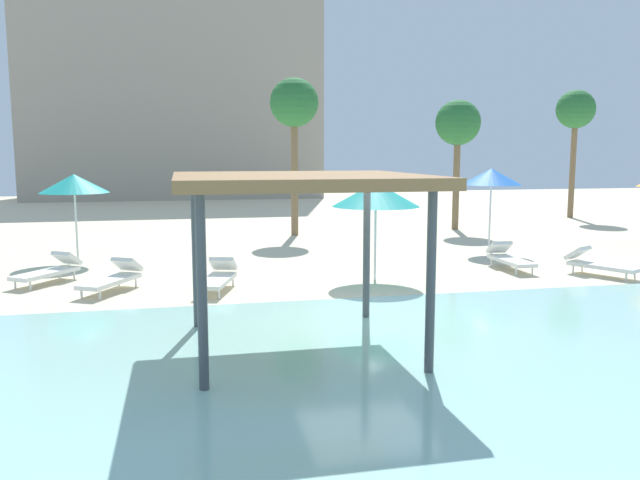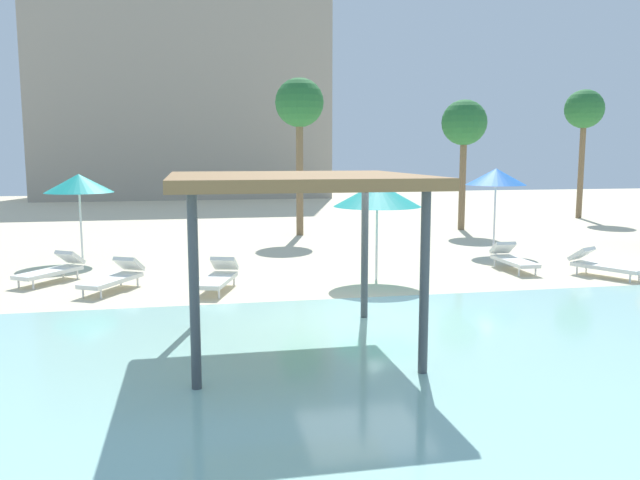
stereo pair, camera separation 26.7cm
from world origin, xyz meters
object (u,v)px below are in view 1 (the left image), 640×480
(beach_umbrella_blue_1, at_px, (491,177))
(palm_tree_1, at_px, (576,112))
(beach_umbrella_teal_2, at_px, (376,195))
(lounge_chair_2, at_px, (509,258))
(palm_tree_0, at_px, (294,106))
(lounge_chair_1, at_px, (218,277))
(lounge_chair_4, at_px, (597,263))
(beach_umbrella_teal_0, at_px, (74,184))
(palm_tree_2, at_px, (458,125))
(shade_pavilion, at_px, (299,186))
(lounge_chair_0, at_px, (50,270))
(lounge_chair_3, at_px, (114,277))

(beach_umbrella_blue_1, relative_size, palm_tree_1, 0.43)
(beach_umbrella_teal_2, xyz_separation_m, lounge_chair_2, (4.14, 0.68, -1.88))
(palm_tree_0, bearing_deg, lounge_chair_1, -110.28)
(lounge_chair_1, bearing_deg, beach_umbrella_teal_2, 113.02)
(lounge_chair_2, distance_m, lounge_chair_4, 2.30)
(lounge_chair_4, xyz_separation_m, palm_tree_0, (-6.43, 10.04, 4.72))
(beach_umbrella_blue_1, bearing_deg, beach_umbrella_teal_0, 176.09)
(palm_tree_2, bearing_deg, shade_pavilion, -122.41)
(beach_umbrella_blue_1, height_order, lounge_chair_4, beach_umbrella_blue_1)
(beach_umbrella_teal_2, height_order, lounge_chair_1, beach_umbrella_teal_2)
(palm_tree_2, bearing_deg, lounge_chair_4, -93.52)
(lounge_chair_0, bearing_deg, lounge_chair_2, 120.78)
(shade_pavilion, distance_m, beach_umbrella_teal_0, 11.18)
(lounge_chair_0, xyz_separation_m, lounge_chair_4, (14.12, -2.11, 0.00))
(lounge_chair_4, bearing_deg, palm_tree_0, -174.56)
(beach_umbrella_blue_1, xyz_separation_m, lounge_chair_2, (-1.00, -3.12, -2.15))
(palm_tree_0, bearing_deg, beach_umbrella_teal_2, -87.39)
(lounge_chair_0, relative_size, lounge_chair_2, 1.00)
(lounge_chair_2, relative_size, palm_tree_1, 0.30)
(lounge_chair_1, bearing_deg, lounge_chair_0, -96.84)
(palm_tree_0, bearing_deg, lounge_chair_4, -57.36)
(beach_umbrella_teal_2, height_order, palm_tree_1, palm_tree_1)
(lounge_chair_3, bearing_deg, lounge_chair_2, 122.25)
(beach_umbrella_teal_0, xyz_separation_m, beach_umbrella_blue_1, (13.08, -0.89, 0.13))
(lounge_chair_2, height_order, palm_tree_0, palm_tree_0)
(beach_umbrella_teal_0, relative_size, palm_tree_0, 0.43)
(shade_pavilion, bearing_deg, lounge_chair_2, 40.14)
(beach_umbrella_blue_1, distance_m, lounge_chair_3, 12.37)
(lounge_chair_2, xyz_separation_m, lounge_chair_4, (1.86, -1.36, 0.00))
(lounge_chair_2, distance_m, palm_tree_0, 10.89)
(beach_umbrella_teal_0, relative_size, beach_umbrella_teal_2, 1.04)
(beach_umbrella_teal_0, bearing_deg, lounge_chair_1, -52.51)
(lounge_chair_0, height_order, lounge_chair_2, same)
(lounge_chair_2, height_order, palm_tree_2, palm_tree_2)
(beach_umbrella_blue_1, relative_size, palm_tree_0, 0.45)
(palm_tree_1, xyz_separation_m, palm_tree_2, (-7.82, -3.41, -0.84))
(lounge_chair_1, bearing_deg, lounge_chair_2, 114.82)
(lounge_chair_3, bearing_deg, beach_umbrella_teal_0, -133.23)
(lounge_chair_2, distance_m, palm_tree_2, 10.33)
(beach_umbrella_blue_1, distance_m, lounge_chair_0, 13.64)
(beach_umbrella_blue_1, distance_m, lounge_chair_2, 3.92)
(lounge_chair_3, distance_m, palm_tree_0, 12.04)
(beach_umbrella_teal_0, height_order, beach_umbrella_blue_1, beach_umbrella_blue_1)
(beach_umbrella_blue_1, bearing_deg, lounge_chair_0, -169.85)
(palm_tree_0, xyz_separation_m, palm_tree_1, (14.90, 3.88, 0.20))
(shade_pavilion, bearing_deg, lounge_chair_4, 27.34)
(beach_umbrella_teal_0, distance_m, beach_umbrella_teal_2, 9.22)
(beach_umbrella_teal_0, height_order, palm_tree_1, palm_tree_1)
(palm_tree_2, bearing_deg, palm_tree_1, 23.59)
(lounge_chair_2, height_order, lounge_chair_3, same)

